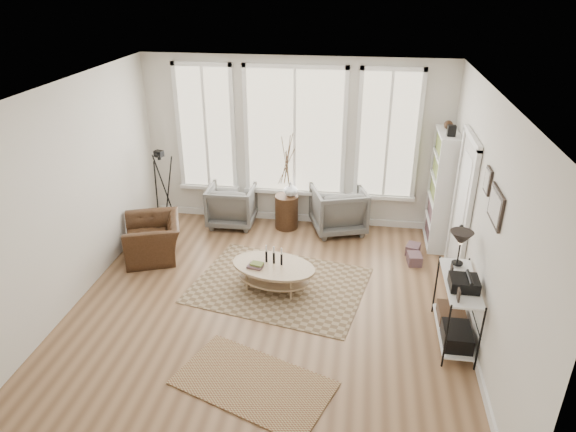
% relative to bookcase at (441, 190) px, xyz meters
% --- Properties ---
extents(room, '(5.50, 5.54, 2.90)m').
position_rel_bookcase_xyz_m(room, '(-2.42, -2.20, 0.47)').
color(room, '#8B6645').
rests_on(room, ground).
extents(bay_window, '(4.14, 0.12, 2.24)m').
position_rel_bookcase_xyz_m(bay_window, '(-2.44, 0.49, 0.65)').
color(bay_window, '#C6B885').
rests_on(bay_window, ground).
extents(door, '(0.09, 1.06, 2.22)m').
position_rel_bookcase_xyz_m(door, '(0.13, -1.08, 0.17)').
color(door, silver).
rests_on(door, ground).
extents(bookcase, '(0.31, 0.85, 2.06)m').
position_rel_bookcase_xyz_m(bookcase, '(0.00, 0.00, 0.00)').
color(bookcase, white).
rests_on(bookcase, ground).
extents(low_shelf, '(0.38, 1.08, 1.30)m').
position_rel_bookcase_xyz_m(low_shelf, '(-0.06, -2.52, -0.44)').
color(low_shelf, white).
rests_on(low_shelf, ground).
extents(wall_art, '(0.04, 0.88, 0.44)m').
position_rel_bookcase_xyz_m(wall_art, '(0.14, -2.49, 0.92)').
color(wall_art, black).
rests_on(wall_art, ground).
extents(rug_main, '(2.68, 2.21, 0.01)m').
position_rel_bookcase_xyz_m(rug_main, '(-2.36, -1.67, -0.95)').
color(rug_main, brown).
rests_on(rug_main, ground).
extents(rug_runner, '(1.91, 1.47, 0.01)m').
position_rel_bookcase_xyz_m(rug_runner, '(-2.32, -3.65, -0.94)').
color(rug_runner, brown).
rests_on(rug_runner, ground).
extents(coffee_table, '(1.33, 0.99, 0.55)m').
position_rel_bookcase_xyz_m(coffee_table, '(-2.43, -1.75, -0.66)').
color(coffee_table, tan).
rests_on(coffee_table, ground).
extents(armchair_left, '(0.81, 0.83, 0.74)m').
position_rel_bookcase_xyz_m(armchair_left, '(-3.51, 0.20, -0.58)').
color(armchair_left, '#63625E').
rests_on(armchair_left, ground).
extents(armchair_right, '(1.09, 1.11, 0.80)m').
position_rel_bookcase_xyz_m(armchair_right, '(-1.63, 0.22, -0.56)').
color(armchair_right, '#63625E').
rests_on(armchair_right, ground).
extents(side_table, '(0.40, 0.40, 1.69)m').
position_rel_bookcase_xyz_m(side_table, '(-2.53, 0.20, -0.14)').
color(side_table, '#3C2517').
rests_on(side_table, ground).
extents(vase, '(0.31, 0.31, 0.25)m').
position_rel_bookcase_xyz_m(vase, '(-2.46, 0.22, -0.23)').
color(vase, silver).
rests_on(vase, side_table).
extents(accent_chair, '(1.20, 1.13, 0.63)m').
position_rel_bookcase_xyz_m(accent_chair, '(-4.45, -1.11, -0.64)').
color(accent_chair, '#3C2517').
rests_on(accent_chair, ground).
extents(tripod_camera, '(0.51, 0.51, 1.45)m').
position_rel_bookcase_xyz_m(tripod_camera, '(-4.59, -0.20, -0.29)').
color(tripod_camera, black).
rests_on(tripod_camera, ground).
extents(book_stack_near, '(0.26, 0.30, 0.16)m').
position_rel_bookcase_xyz_m(book_stack_near, '(-0.39, -0.44, -0.87)').
color(book_stack_near, brown).
rests_on(book_stack_near, ground).
extents(book_stack_far, '(0.23, 0.28, 0.17)m').
position_rel_bookcase_xyz_m(book_stack_far, '(-0.39, -0.76, -0.87)').
color(book_stack_far, brown).
rests_on(book_stack_far, ground).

